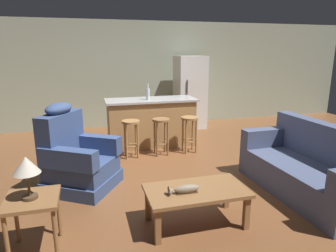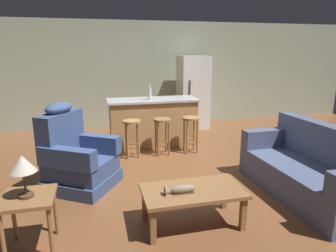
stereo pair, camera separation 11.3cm
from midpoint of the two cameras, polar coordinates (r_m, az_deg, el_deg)
ground_plane at (r=4.97m, az=-0.48°, el=-8.11°), size 12.00×12.00×0.00m
back_wall at (r=7.68m, az=-6.60°, el=9.72°), size 12.00×0.05×2.60m
coffee_table at (r=3.36m, az=4.38°, el=-12.75°), size 1.10×0.60×0.42m
fish_figurine at (r=3.23m, az=2.02°, el=-11.97°), size 0.34×0.10×0.10m
couch at (r=4.43m, az=24.57°, el=-7.55°), size 0.90×1.92×0.94m
recliner_near_lamp at (r=4.39m, az=-17.74°, el=-5.98°), size 1.16×1.16×1.20m
end_table at (r=3.18m, az=-25.34°, el=-13.87°), size 0.48×0.48×0.56m
table_lamp at (r=3.01m, az=-26.36°, el=-7.04°), size 0.24×0.24×0.41m
kitchen_island at (r=6.08m, az=-3.77°, el=0.77°), size 1.80×0.70×0.95m
bar_stool_left at (r=5.40m, az=-7.65°, el=-1.13°), size 0.32×0.32×0.68m
bar_stool_middle at (r=5.49m, az=-1.93°, el=-0.73°), size 0.32×0.32×0.68m
bar_stool_right at (r=5.64m, az=3.55°, el=-0.35°), size 0.32×0.32×0.68m
refrigerator at (r=7.47m, az=3.76°, el=6.42°), size 0.70×0.69×1.76m
bottle_tall_green at (r=5.87m, az=-4.39°, el=6.16°), size 0.07×0.07×0.32m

